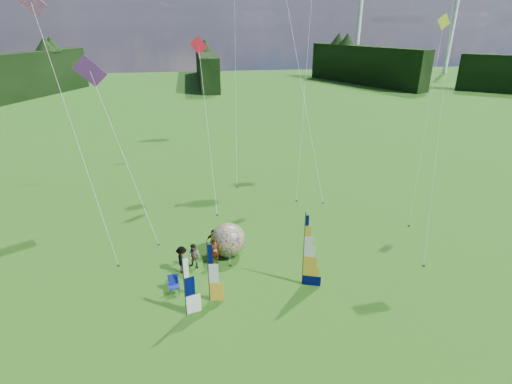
{
  "coord_description": "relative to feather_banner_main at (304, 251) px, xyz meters",
  "views": [
    {
      "loc": [
        -4.29,
        -16.25,
        14.38
      ],
      "look_at": [
        -1.0,
        4.0,
        5.5
      ],
      "focal_mm": 28.0,
      "sensor_mm": 36.0,
      "label": 1
    }
  ],
  "objects": [
    {
      "name": "ground",
      "position": [
        -1.51,
        -2.53,
        -2.29
      ],
      "size": [
        220.0,
        220.0,
        0.0
      ],
      "primitive_type": "plane",
      "color": "#2D4E0C",
      "rests_on": "ground"
    },
    {
      "name": "treeline_ring",
      "position": [
        -1.51,
        -2.53,
        1.71
      ],
      "size": [
        210.0,
        210.0,
        8.0
      ],
      "primitive_type": null,
      "color": "black",
      "rests_on": "ground"
    },
    {
      "name": "turbine_left",
      "position": [
        68.49,
        92.47,
        12.71
      ],
      "size": [
        8.0,
        1.2,
        30.0
      ],
      "primitive_type": null,
      "color": "silver",
      "rests_on": "ground"
    },
    {
      "name": "turbine_right",
      "position": [
        43.49,
        99.47,
        12.71
      ],
      "size": [
        8.0,
        1.2,
        30.0
      ],
      "primitive_type": null,
      "color": "silver",
      "rests_on": "ground"
    },
    {
      "name": "feather_banner_main",
      "position": [
        0.0,
        0.0,
        0.0
      ],
      "size": [
        1.21,
        0.51,
        4.58
      ],
      "primitive_type": null,
      "rotation": [
        0.0,
        0.0,
        -0.34
      ],
      "color": "#010743",
      "rests_on": "ground"
    },
    {
      "name": "side_banner_left",
      "position": [
        -5.44,
        -0.63,
        -0.48
      ],
      "size": [
        1.01,
        0.26,
        3.62
      ],
      "primitive_type": null,
      "rotation": [
        0.0,
        0.0,
        -0.16
      ],
      "color": "gold",
      "rests_on": "ground"
    },
    {
      "name": "side_banner_far",
      "position": [
        -6.72,
        -1.58,
        -0.56
      ],
      "size": [
        1.01,
        0.36,
        3.47
      ],
      "primitive_type": null,
      "rotation": [
        0.0,
        0.0,
        0.26
      ],
      "color": "white",
      "rests_on": "ground"
    },
    {
      "name": "bol_inflatable",
      "position": [
        -3.96,
        3.95,
        -1.16
      ],
      "size": [
        2.67,
        2.67,
        2.26
      ],
      "primitive_type": "sphere",
      "rotation": [
        0.0,
        0.0,
        -0.2
      ],
      "color": "#0D0C7C",
      "rests_on": "ground"
    },
    {
      "name": "spectator_a",
      "position": [
        -4.89,
        3.01,
        -1.42
      ],
      "size": [
        0.76,
        0.65,
        1.75
      ],
      "primitive_type": "imported",
      "rotation": [
        0.0,
        0.0,
        0.45
      ],
      "color": "#66594C",
      "rests_on": "ground"
    },
    {
      "name": "spectator_b",
      "position": [
        -6.21,
        2.77,
        -1.45
      ],
      "size": [
        0.91,
        0.75,
        1.68
      ],
      "primitive_type": "imported",
      "rotation": [
        0.0,
        0.0,
        -0.52
      ],
      "color": "#66594C",
      "rests_on": "ground"
    },
    {
      "name": "spectator_c",
      "position": [
        -6.94,
        2.41,
        -1.4
      ],
      "size": [
        0.61,
        1.2,
        1.78
      ],
      "primitive_type": "imported",
      "rotation": [
        0.0,
        0.0,
        1.73
      ],
      "color": "#66594C",
      "rests_on": "ground"
    },
    {
      "name": "spectator_d",
      "position": [
        -4.88,
        4.57,
        -1.49
      ],
      "size": [
        0.99,
        0.53,
        1.6
      ],
      "primitive_type": "imported",
      "rotation": [
        0.0,
        0.0,
        2.98
      ],
      "color": "#66594C",
      "rests_on": "ground"
    },
    {
      "name": "camp_chair",
      "position": [
        -7.4,
        0.42,
        -1.75
      ],
      "size": [
        0.73,
        0.73,
        1.08
      ],
      "primitive_type": null,
      "rotation": [
        0.0,
        0.0,
        0.18
      ],
      "color": "navy",
      "rests_on": "ground"
    },
    {
      "name": "kite_whale",
      "position": [
        4.12,
        16.96,
        7.8
      ],
      "size": [
        5.78,
        16.18,
        20.18
      ],
      "primitive_type": null,
      "rotation": [
        0.0,
        0.0,
        0.08
      ],
      "color": "black",
      "rests_on": "ground"
    },
    {
      "name": "kite_rainbow_delta",
      "position": [
        -10.84,
        9.74,
        4.16
      ],
      "size": [
        8.8,
        11.85,
        12.89
      ],
      "primitive_type": null,
      "rotation": [
        0.0,
        0.0,
        -0.03
      ],
      "color": "#FF3D5D",
      "rests_on": "ground"
    },
    {
      "name": "kite_parafoil",
      "position": [
        9.7,
        3.97,
        7.1
      ],
      "size": [
        7.91,
        11.14,
        18.79
      ],
      "primitive_type": null,
      "rotation": [
        0.0,
        0.0,
        -0.11
      ],
      "color": "red",
      "rests_on": "ground"
    },
    {
      "name": "small_kite_red",
      "position": [
        -4.56,
        13.74,
        4.56
      ],
      "size": [
        7.08,
        10.91,
        13.71
      ],
      "primitive_type": null,
      "rotation": [
        0.0,
        0.0,
        0.4
      ],
      "color": "red",
      "rests_on": "ground"
    },
    {
      "name": "small_kite_orange",
      "position": [
        3.92,
        14.96,
        6.72
      ],
      "size": [
        5.91,
        9.84,
        18.02
      ],
      "primitive_type": null,
      "rotation": [
        0.0,
        0.0,
        0.1
      ],
      "color": "orange",
      "rests_on": "ground"
    },
    {
      "name": "small_kite_yellow",
      "position": [
        11.73,
        8.55,
        5.33
      ],
      "size": [
        6.9,
        8.56,
        15.25
      ],
      "primitive_type": null,
      "rotation": [
        0.0,
        0.0,
        0.17
      ],
      "color": "#F3FF2B",
      "rests_on": "ground"
    },
    {
      "name": "small_kite_pink",
      "position": [
        -12.81,
        6.22,
        6.1
      ],
      "size": [
        7.67,
        8.81,
        16.79
      ],
      "primitive_type": null,
      "rotation": [
        0.0,
        0.0,
        -0.15
      ],
      "color": "#DC5DB4",
      "rests_on": "ground"
    },
    {
      "name": "small_kite_green",
      "position": [
        -1.45,
        20.08,
        8.92
      ],
      "size": [
        6.41,
        12.96,
        22.42
      ],
      "primitive_type": null,
      "rotation": [
        0.0,
        0.0,
        -0.2
      ],
      "color": "green",
      "rests_on": "ground"
    }
  ]
}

